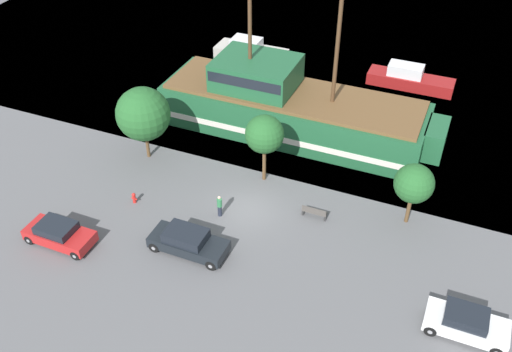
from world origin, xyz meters
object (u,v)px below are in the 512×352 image
at_px(parked_car_curb_front, 188,242).
at_px(pedestrian_walking_near, 220,206).
at_px(pirate_ship, 290,108).
at_px(parked_car_curb_mid, 59,234).
at_px(bench_promenade_east, 314,212).
at_px(moored_boat_dockside, 409,79).
at_px(moored_boat_outer, 250,52).
at_px(parked_car_curb_rear, 466,323).
at_px(fire_hydrant, 134,197).

relative_size(parked_car_curb_front, pedestrian_walking_near, 3.00).
distance_m(pirate_ship, parked_car_curb_mid, 18.83).
distance_m(bench_promenade_east, pedestrian_walking_near, 5.97).
distance_m(parked_car_curb_front, parked_car_curb_mid, 7.77).
relative_size(parked_car_curb_mid, pedestrian_walking_near, 2.70).
bearing_deg(bench_promenade_east, moored_boat_dockside, 83.42).
bearing_deg(bench_promenade_east, parked_car_curb_front, -136.25).
xyz_separation_m(moored_boat_dockside, pedestrian_walking_near, (-7.80, -21.47, 0.04)).
bearing_deg(moored_boat_outer, pirate_ship, -53.38).
xyz_separation_m(parked_car_curb_mid, parked_car_curb_rear, (23.09, 2.56, 0.05)).
relative_size(parked_car_curb_front, fire_hydrant, 6.07).
xyz_separation_m(moored_boat_dockside, parked_car_curb_rear, (7.53, -24.80, 0.01)).
xyz_separation_m(pirate_ship, parked_car_curb_rear, (14.69, -14.25, -1.30)).
xyz_separation_m(moored_boat_outer, parked_car_curb_mid, (-0.81, -27.02, -0.04)).
bearing_deg(parked_car_curb_mid, moored_boat_dockside, 60.37).
relative_size(parked_car_curb_mid, fire_hydrant, 5.48).
bearing_deg(parked_car_curb_rear, moored_boat_outer, 132.33).
bearing_deg(parked_car_curb_mid, moored_boat_outer, 88.29).
distance_m(pirate_ship, pedestrian_walking_near, 11.01).
relative_size(fire_hydrant, bench_promenade_east, 0.48).
bearing_deg(parked_car_curb_front, pedestrian_walking_near, 84.35).
distance_m(pirate_ship, fire_hydrant, 13.60).
distance_m(pirate_ship, moored_boat_outer, 12.79).
distance_m(moored_boat_outer, parked_car_curb_front, 25.55).
relative_size(fire_hydrant, pedestrian_walking_near, 0.49).
height_order(bench_promenade_east, pedestrian_walking_near, pedestrian_walking_near).
bearing_deg(parked_car_curb_front, moored_boat_outer, 104.98).
bearing_deg(moored_boat_dockside, pirate_ship, -124.16).
xyz_separation_m(pirate_ship, fire_hydrant, (-6.32, -11.93, -1.63)).
height_order(moored_boat_dockside, moored_boat_outer, moored_boat_dockside).
relative_size(parked_car_curb_front, parked_car_curb_rear, 1.13).
relative_size(pirate_ship, moored_boat_dockside, 2.90).
height_order(parked_car_curb_rear, fire_hydrant, parked_car_curb_rear).
bearing_deg(parked_car_curb_mid, fire_hydrant, 66.90).
bearing_deg(parked_car_curb_front, parked_car_curb_mid, -162.51).
distance_m(parked_car_curb_rear, bench_promenade_east, 11.18).
height_order(pirate_ship, parked_car_curb_rear, pirate_ship).
relative_size(pirate_ship, bench_promenade_east, 13.31).
relative_size(moored_boat_dockside, moored_boat_outer, 1.08).
distance_m(moored_boat_dockside, pedestrian_walking_near, 22.85).
bearing_deg(parked_car_curb_rear, bench_promenade_east, 150.85).
height_order(pirate_ship, fire_hydrant, pirate_ship).
height_order(moored_boat_dockside, parked_car_curb_mid, moored_boat_dockside).
bearing_deg(moored_boat_outer, moored_boat_dockside, 1.33).
bearing_deg(moored_boat_outer, pedestrian_walking_near, -71.78).
xyz_separation_m(moored_boat_outer, parked_car_curb_rear, (22.28, -24.46, 0.02)).
xyz_separation_m(moored_boat_dockside, parked_car_curb_mid, (-15.56, -27.36, -0.04)).
bearing_deg(parked_car_curb_front, bench_promenade_east, 43.75).
height_order(moored_boat_outer, bench_promenade_east, moored_boat_outer).
relative_size(parked_car_curb_rear, pedestrian_walking_near, 2.64).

